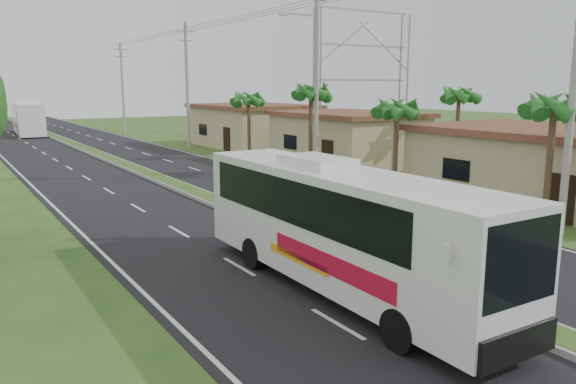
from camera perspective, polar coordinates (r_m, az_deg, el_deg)
ground at (r=15.76m, az=15.38°, el=-10.08°), size 180.00×180.00×0.00m
road_asphalt at (r=32.25m, az=-11.74°, el=0.71°), size 14.00×160.00×0.02m
median_strip at (r=32.24m, az=-11.75°, el=0.87°), size 1.20×160.00×0.18m
lane_edge_left at (r=30.61m, az=-23.55°, el=-0.51°), size 0.12×160.00×0.01m
lane_edge_right at (r=35.12m, az=-1.47°, el=1.73°), size 0.12×160.00×0.01m
shop_near at (r=29.85m, az=25.31°, el=2.55°), size 8.60×12.60×3.52m
shop_mid at (r=40.65m, az=5.97°, el=5.54°), size 7.60×10.60×3.67m
shop_far at (r=52.32m, az=-3.61°, el=6.80°), size 8.60×11.60×3.82m
palm_verge_a at (r=23.80m, az=25.43°, el=7.89°), size 2.40×2.40×5.45m
palm_verge_b at (r=29.91m, az=11.02°, el=8.36°), size 2.40×2.40×5.05m
palm_verge_c at (r=34.98m, az=2.35°, el=10.11°), size 2.40×2.40×5.85m
palm_verge_d at (r=42.94m, az=-4.03°, el=9.44°), size 2.40×2.40×5.25m
palm_behind_shop at (r=37.82m, az=16.99°, el=9.42°), size 2.40×2.40×5.65m
utility_pole_a at (r=22.84m, az=27.07°, el=10.02°), size 1.60×0.28×11.00m
utility_pole_b at (r=33.98m, az=2.87°, el=12.00°), size 3.20×0.28×12.00m
utility_pole_c at (r=51.64m, az=-10.21°, el=10.76°), size 1.60×0.28×11.00m
utility_pole_d at (r=70.56m, az=-16.46°, el=10.24°), size 1.60×0.28×10.50m
billboard_lattice at (r=51.75m, az=7.60°, el=12.11°), size 10.18×1.18×12.07m
coach_bus_main at (r=15.00m, az=5.17°, el=-2.93°), size 2.46×11.08×3.57m
coach_bus_far at (r=71.05m, az=-24.94°, el=6.94°), size 3.42×12.35×3.56m
motorcyclist at (r=18.57m, az=5.91°, el=-4.00°), size 1.83×0.67×2.23m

